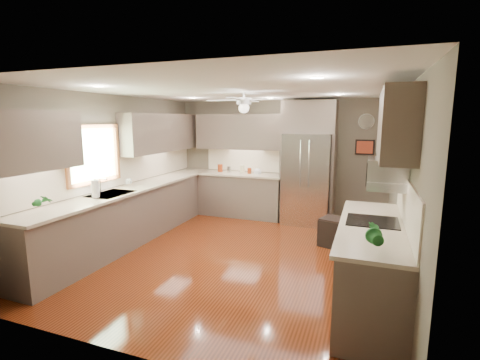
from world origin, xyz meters
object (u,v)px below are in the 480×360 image
Objects in this scene: canister_c at (242,169)px; bowl at (257,173)px; canister_b at (229,170)px; microwave at (386,173)px; soap_bottle at (129,181)px; stool at (334,232)px; canister_d at (249,171)px; potted_plant_right at (374,234)px; potted_plant_left at (41,201)px; paper_towel at (95,189)px; canister_a at (220,168)px; refrigerator at (308,165)px.

bowl is (0.35, -0.02, -0.07)m from canister_c.
canister_b is 4.12m from microwave.
soap_bottle is 3.60m from stool.
canister_d is 4.60m from potted_plant_right.
soap_bottle is (-1.51, -2.06, 0.03)m from canister_d.
bowl is (1.57, 3.93, -0.13)m from potted_plant_left.
microwave reaches higher than canister_d.
paper_towel is at bearing -176.06° from microwave.
bowl is 0.35× the size of microwave.
soap_bottle is at bearing -117.05° from canister_b.
canister_a is at bearing 139.57° from microwave.
soap_bottle is (-0.81, -2.11, 0.01)m from canister_a.
canister_a is 2.26m from soap_bottle.
canister_c is 0.07× the size of refrigerator.
canister_c is 4.73m from potted_plant_right.
microwave is (2.76, -2.78, 0.45)m from canister_c.
potted_plant_right is (3.86, 0.03, 0.01)m from potted_plant_left.
potted_plant_right reaches higher than soap_bottle.
paper_towel reaches higher than canister_d.
canister_a is 4.33m from microwave.
potted_plant_left is 3.86m from potted_plant_right.
potted_plant_right is 0.59× the size of microwave.
potted_plant_left is (0.11, -1.85, 0.06)m from soap_bottle.
bowl is (0.88, -0.04, -0.06)m from canister_a.
canister_c is 0.53× the size of potted_plant_right.
soap_bottle is at bearing 98.15° from paper_towel.
potted_plant_left is at bearing -163.61° from microwave.
bowl is 2.25m from stool.
canister_c reaches higher than stool.
bowl is at bearing 177.38° from refrigerator.
potted_plant_right is 1.20m from microwave.
paper_towel is at bearing -81.85° from soap_bottle.
bowl is 1.10m from refrigerator.
soap_bottle is 2.67m from bowl.
canister_a is 0.71m from canister_d.
potted_plant_right is (3.97, -1.82, 0.08)m from soap_bottle.
canister_d is 0.18m from bowl.
microwave is at bearing 84.16° from potted_plant_right.
canister_d is 0.05× the size of refrigerator.
bowl is at bearing 2.11° from canister_b.
bowl is at bearing 50.87° from soap_bottle.
microwave is 3.98m from paper_towel.
refrigerator is 3.03m from microwave.
bowl is 0.70× the size of paper_towel.
bowl is at bearing 131.06° from microwave.
potted_plant_left is at bearing -111.83° from bowl.
soap_bottle reaches higher than canister_a.
canister_c reaches higher than canister_d.
microwave reaches higher than potted_plant_left.
canister_a is at bearing 176.08° from canister_d.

